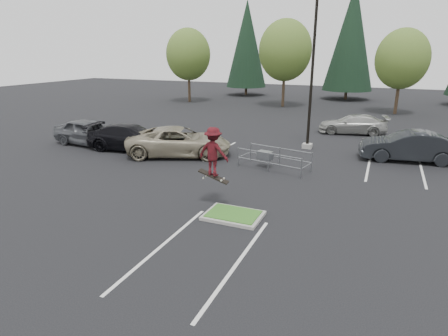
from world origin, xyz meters
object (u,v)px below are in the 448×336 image
at_px(decid_c, 402,61).
at_px(skateboarder, 213,152).
at_px(car_r_charc, 409,146).
at_px(car_far_silver, 353,124).
at_px(car_l_grey, 88,132).
at_px(cart_corral, 267,156).
at_px(conif_a, 247,44).
at_px(decid_b, 285,52).
at_px(car_l_tan, 177,142).
at_px(decid_a, 188,56).
at_px(light_pole, 312,78).
at_px(car_l_black, 130,137).
at_px(conif_b, 351,37).

bearing_deg(decid_c, skateboarder, -103.90).
relative_size(car_r_charc, car_far_silver, 1.05).
bearing_deg(decid_c, car_l_grey, -130.48).
height_order(decid_c, skateboarder, decid_c).
xyz_separation_m(cart_corral, skateboarder, (-0.51, -5.94, 1.62)).
xyz_separation_m(conif_a, car_r_charc, (20.50, -28.71, -6.21)).
height_order(decid_b, car_l_tan, decid_b).
xyz_separation_m(decid_a, cart_corral, (17.32, -23.30, -4.90)).
relative_size(light_pole, car_r_charc, 1.88).
bearing_deg(conif_a, car_r_charc, -54.48).
bearing_deg(decid_c, cart_corral, -106.13).
distance_m(light_pole, decid_c, 18.67).
bearing_deg(car_r_charc, car_l_grey, -86.15).
relative_size(skateboarder, car_l_grey, 0.45).
relative_size(decid_a, cart_corral, 2.20).
xyz_separation_m(decid_a, decid_b, (12.00, 0.50, 0.46)).
relative_size(decid_b, skateboarder, 4.18).
relative_size(decid_c, car_r_charc, 1.56).
bearing_deg(cart_corral, car_far_silver, 84.75).
bearing_deg(decid_b, cart_corral, -77.40).
bearing_deg(car_l_grey, conif_a, 6.00).
height_order(light_pole, car_l_black, light_pole).
relative_size(conif_a, cart_corral, 3.22).
distance_m(car_l_grey, car_far_silver, 19.72).
bearing_deg(car_r_charc, conif_a, -152.72).
bearing_deg(skateboarder, conif_b, -87.46).
bearing_deg(conif_b, car_l_black, -106.62).
distance_m(decid_c, skateboarder, 30.07).
relative_size(light_pole, car_l_black, 1.76).
bearing_deg(car_l_grey, skateboarder, -111.67).
xyz_separation_m(light_pole, car_l_black, (-10.50, -5.00, -3.72)).
distance_m(conif_a, conif_b, 14.03).
bearing_deg(conif_a, light_pole, -62.62).
height_order(skateboarder, car_l_tan, skateboarder).
bearing_deg(light_pole, conif_b, 91.01).
distance_m(decid_b, car_l_black, 24.43).
distance_m(skateboarder, car_l_black, 10.87).
height_order(decid_c, car_l_tan, decid_c).
bearing_deg(decid_c, car_r_charc, -88.43).
bearing_deg(cart_corral, conif_b, 101.10).
relative_size(skateboarder, car_l_black, 0.40).
height_order(conif_a, car_r_charc, conif_a).
xyz_separation_m(light_pole, cart_corral, (-1.19, -5.27, -3.87)).
relative_size(skateboarder, car_r_charc, 0.43).
distance_m(conif_b, car_far_silver, 23.77).
distance_m(light_pole, car_r_charc, 7.07).
xyz_separation_m(cart_corral, car_l_black, (-9.31, 0.27, 0.15)).
relative_size(skateboarder, car_far_silver, 0.45).
bearing_deg(decid_a, decid_c, -0.48).
bearing_deg(decid_b, car_r_charc, -56.98).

